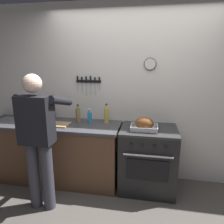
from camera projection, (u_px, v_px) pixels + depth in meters
The scene contains 11 objects.
wall_back at pixel (135, 94), 3.09m from camera, with size 6.00×0.13×2.60m.
counter_block at pixel (53, 151), 3.16m from camera, with size 2.03×0.65×0.90m.
stove at pixel (148, 159), 2.92m from camera, with size 0.76×0.67×0.90m.
person_cook at pixel (38, 135), 2.42m from camera, with size 0.51×0.63×1.66m.
roasting_pan at pixel (144, 124), 2.73m from camera, with size 0.35×0.26×0.18m.
cutting_board at pixel (56, 124), 2.95m from camera, with size 0.36×0.24×0.02m, color tan.
bottle_soy_sauce at pixel (43, 114), 3.28m from camera, with size 0.05×0.05×0.18m.
bottle_wine_red at pixel (53, 113), 3.10m from camera, with size 0.08×0.08×0.32m.
bottle_cooking_oil at pixel (106, 115), 3.02m from camera, with size 0.07×0.07×0.29m.
bottle_dish_soap at pixel (90, 117), 3.02m from camera, with size 0.06×0.06×0.22m.
bottle_vinegar at pixel (78, 115), 3.06m from camera, with size 0.07×0.07×0.27m.
Camera 1 is at (0.21, -1.72, 1.81)m, focal length 33.28 mm.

